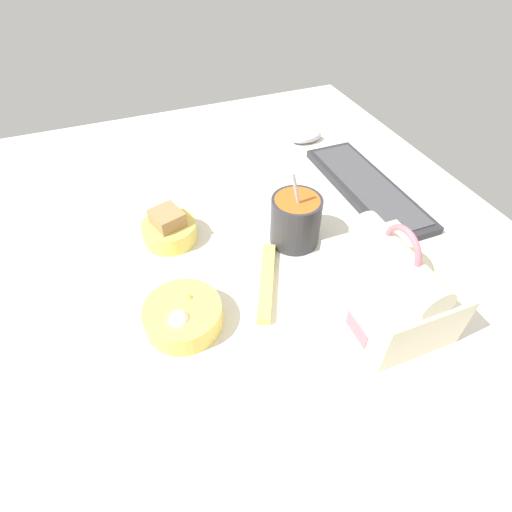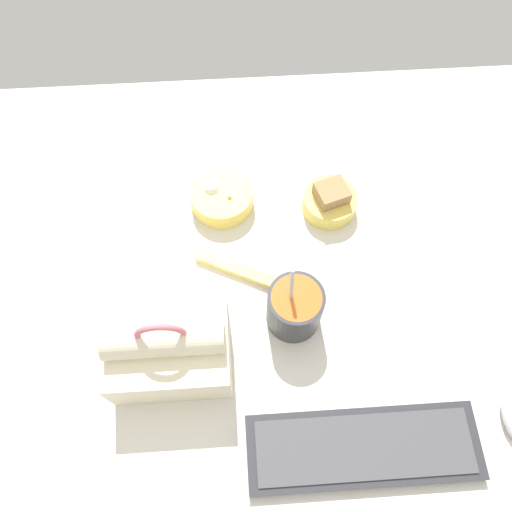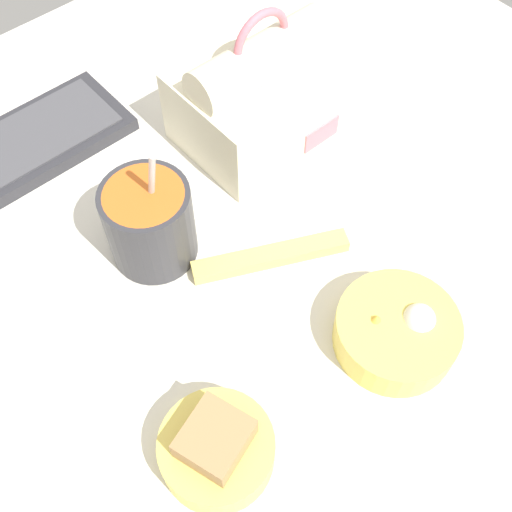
{
  "view_description": "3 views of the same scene",
  "coord_description": "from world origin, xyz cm",
  "px_view_note": "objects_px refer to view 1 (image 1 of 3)",
  "views": [
    {
      "loc": [
        54.84,
        -22.88,
        58.58
      ],
      "look_at": [
        6.27,
        -3.72,
        7.0
      ],
      "focal_mm": 28.0,
      "sensor_mm": 36.0,
      "label": 1
    },
    {
      "loc": [
        8.97,
        38.23,
        92.01
      ],
      "look_at": [
        6.27,
        -3.72,
        7.0
      ],
      "focal_mm": 35.0,
      "sensor_mm": 36.0,
      "label": 2
    },
    {
      "loc": [
        -18.87,
        -32.68,
        65.64
      ],
      "look_at": [
        6.27,
        -3.72,
        7.0
      ],
      "focal_mm": 45.0,
      "sensor_mm": 36.0,
      "label": 3
    }
  ],
  "objects_px": {
    "bento_bowl_sandwich": "(169,229)",
    "computer_mouse": "(306,136)",
    "soup_cup": "(296,220)",
    "chopstick_case": "(267,281)",
    "bento_bowl_snacks": "(183,315)",
    "lunch_bag": "(389,286)",
    "keyboard": "(367,187)"
  },
  "relations": [
    {
      "from": "soup_cup",
      "to": "chopstick_case",
      "type": "bearing_deg",
      "value": -47.83
    },
    {
      "from": "soup_cup",
      "to": "bento_bowl_snacks",
      "type": "height_order",
      "value": "soup_cup"
    },
    {
      "from": "keyboard",
      "to": "soup_cup",
      "type": "bearing_deg",
      "value": -67.88
    },
    {
      "from": "soup_cup",
      "to": "chopstick_case",
      "type": "distance_m",
      "value": 0.14
    },
    {
      "from": "bento_bowl_snacks",
      "to": "lunch_bag",
      "type": "bearing_deg",
      "value": 73.36
    },
    {
      "from": "bento_bowl_sandwich",
      "to": "soup_cup",
      "type": "bearing_deg",
      "value": 67.17
    },
    {
      "from": "lunch_bag",
      "to": "chopstick_case",
      "type": "xyz_separation_m",
      "value": [
        -0.13,
        -0.17,
        -0.06
      ]
    },
    {
      "from": "bento_bowl_snacks",
      "to": "chopstick_case",
      "type": "xyz_separation_m",
      "value": [
        -0.03,
        0.17,
        -0.02
      ]
    },
    {
      "from": "computer_mouse",
      "to": "bento_bowl_sandwich",
      "type": "bearing_deg",
      "value": -59.25
    },
    {
      "from": "keyboard",
      "to": "soup_cup",
      "type": "height_order",
      "value": "soup_cup"
    },
    {
      "from": "computer_mouse",
      "to": "chopstick_case",
      "type": "bearing_deg",
      "value": -34.08
    },
    {
      "from": "chopstick_case",
      "to": "lunch_bag",
      "type": "bearing_deg",
      "value": 51.96
    },
    {
      "from": "keyboard",
      "to": "lunch_bag",
      "type": "distance_m",
      "value": 0.37
    },
    {
      "from": "soup_cup",
      "to": "chopstick_case",
      "type": "relative_size",
      "value": 0.98
    },
    {
      "from": "computer_mouse",
      "to": "chopstick_case",
      "type": "xyz_separation_m",
      "value": [
        0.46,
        -0.31,
        -0.01
      ]
    },
    {
      "from": "keyboard",
      "to": "chopstick_case",
      "type": "relative_size",
      "value": 2.19
    },
    {
      "from": "computer_mouse",
      "to": "chopstick_case",
      "type": "distance_m",
      "value": 0.55
    },
    {
      "from": "lunch_bag",
      "to": "computer_mouse",
      "type": "distance_m",
      "value": 0.61
    },
    {
      "from": "keyboard",
      "to": "lunch_bag",
      "type": "bearing_deg",
      "value": -28.64
    },
    {
      "from": "lunch_bag",
      "to": "bento_bowl_snacks",
      "type": "relative_size",
      "value": 1.56
    },
    {
      "from": "lunch_bag",
      "to": "bento_bowl_sandwich",
      "type": "bearing_deg",
      "value": -136.66
    },
    {
      "from": "bento_bowl_sandwich",
      "to": "computer_mouse",
      "type": "relative_size",
      "value": 1.2
    },
    {
      "from": "keyboard",
      "to": "bento_bowl_snacks",
      "type": "height_order",
      "value": "bento_bowl_snacks"
    },
    {
      "from": "soup_cup",
      "to": "bento_bowl_sandwich",
      "type": "relative_size",
      "value": 1.57
    },
    {
      "from": "bento_bowl_sandwich",
      "to": "computer_mouse",
      "type": "bearing_deg",
      "value": 120.75
    },
    {
      "from": "computer_mouse",
      "to": "keyboard",
      "type": "bearing_deg",
      "value": 6.09
    },
    {
      "from": "computer_mouse",
      "to": "soup_cup",
      "type": "bearing_deg",
      "value": -29.69
    },
    {
      "from": "keyboard",
      "to": "chopstick_case",
      "type": "xyz_separation_m",
      "value": [
        0.19,
        -0.34,
        -0.0
      ]
    },
    {
      "from": "bento_bowl_snacks",
      "to": "chopstick_case",
      "type": "height_order",
      "value": "bento_bowl_snacks"
    },
    {
      "from": "keyboard",
      "to": "bento_bowl_sandwich",
      "type": "relative_size",
      "value": 3.49
    },
    {
      "from": "bento_bowl_snacks",
      "to": "chopstick_case",
      "type": "bearing_deg",
      "value": 100.56
    },
    {
      "from": "keyboard",
      "to": "bento_bowl_sandwich",
      "type": "height_order",
      "value": "bento_bowl_sandwich"
    }
  ]
}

